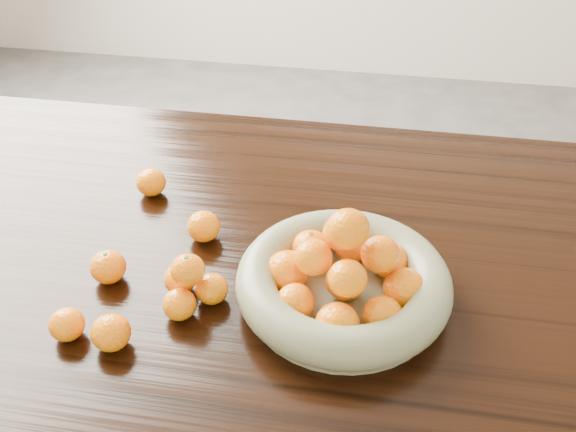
% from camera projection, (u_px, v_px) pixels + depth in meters
% --- Properties ---
extents(dining_table, '(2.00, 1.00, 0.75)m').
position_uv_depth(dining_table, '(293.00, 276.00, 1.32)').
color(dining_table, black).
rests_on(dining_table, ground).
extents(fruit_bowl, '(0.38, 0.38, 0.19)m').
position_uv_depth(fruit_bowl, '(344.00, 280.00, 1.11)').
color(fruit_bowl, gray).
rests_on(fruit_bowl, dining_table).
extents(orange_pyramid, '(0.12, 0.12, 0.10)m').
position_uv_depth(orange_pyramid, '(190.00, 285.00, 1.11)').
color(orange_pyramid, orange).
rests_on(orange_pyramid, dining_table).
extents(loose_orange_0, '(0.07, 0.07, 0.06)m').
position_uv_depth(loose_orange_0, '(108.00, 267.00, 1.16)').
color(loose_orange_0, orange).
rests_on(loose_orange_0, dining_table).
extents(loose_orange_1, '(0.07, 0.07, 0.06)m').
position_uv_depth(loose_orange_1, '(203.00, 226.00, 1.26)').
color(loose_orange_1, orange).
rests_on(loose_orange_1, dining_table).
extents(loose_orange_2, '(0.06, 0.06, 0.06)m').
position_uv_depth(loose_orange_2, '(111.00, 333.00, 1.04)').
color(loose_orange_2, orange).
rests_on(loose_orange_2, dining_table).
extents(loose_orange_3, '(0.06, 0.06, 0.06)m').
position_uv_depth(loose_orange_3, '(151.00, 182.00, 1.38)').
color(loose_orange_3, orange).
rests_on(loose_orange_3, dining_table).
extents(loose_orange_4, '(0.06, 0.06, 0.05)m').
position_uv_depth(loose_orange_4, '(67.00, 325.00, 1.05)').
color(loose_orange_4, orange).
rests_on(loose_orange_4, dining_table).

